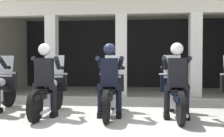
{
  "coord_description": "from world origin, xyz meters",
  "views": [
    {
      "loc": [
        0.61,
        -5.38,
        1.21
      ],
      "look_at": [
        0.0,
        0.5,
        1.03
      ],
      "focal_mm": 40.87,
      "sensor_mm": 36.0,
      "label": 1
    }
  ],
  "objects": [
    {
      "name": "police_officer_center",
      "position": [
        0.0,
        0.01,
        0.94
      ],
      "size": [
        0.63,
        0.61,
        1.58
      ],
      "rotation": [
        0.0,
        0.0,
        0.05
      ],
      "color": "black",
      "rests_on": "ground"
    },
    {
      "name": "motorcycle_center",
      "position": [
        0.0,
        0.29,
        0.5
      ],
      "size": [
        0.62,
        2.04,
        1.35
      ],
      "rotation": [
        0.0,
        0.0,
        0.05
      ],
      "color": "black",
      "rests_on": "ground"
    },
    {
      "name": "motorcycle_left",
      "position": [
        -1.4,
        0.21,
        0.5
      ],
      "size": [
        0.62,
        2.04,
        1.35
      ],
      "rotation": [
        0.0,
        0.0,
        0.16
      ],
      "color": "black",
      "rests_on": "ground"
    },
    {
      "name": "police_officer_right",
      "position": [
        1.4,
        -0.01,
        0.94
      ],
      "size": [
        0.63,
        0.61,
        1.58
      ],
      "rotation": [
        0.0,
        0.0,
        0.05
      ],
      "color": "black",
      "rests_on": "ground"
    },
    {
      "name": "kerb_strip",
      "position": [
        0.07,
        2.18,
        0.06
      ],
      "size": [
        9.69,
        0.24,
        0.12
      ],
      "primitive_type": "cube",
      "color": "#B7B5AD",
      "rests_on": "ground"
    },
    {
      "name": "ground_plane",
      "position": [
        0.0,
        3.0,
        0.0
      ],
      "size": [
        80.0,
        80.0,
        0.0
      ],
      "primitive_type": "plane",
      "color": "#A8A59E"
    },
    {
      "name": "station_building",
      "position": [
        0.07,
        4.88,
        2.06
      ],
      "size": [
        10.19,
        4.4,
        3.27
      ],
      "color": "black",
      "rests_on": "ground"
    },
    {
      "name": "motorcycle_right",
      "position": [
        1.4,
        0.27,
        0.5
      ],
      "size": [
        0.62,
        2.04,
        1.35
      ],
      "rotation": [
        0.0,
        0.0,
        0.05
      ],
      "color": "black",
      "rests_on": "ground"
    },
    {
      "name": "police_officer_left",
      "position": [
        -1.4,
        -0.07,
        0.94
      ],
      "size": [
        0.63,
        0.61,
        1.58
      ],
      "rotation": [
        0.0,
        0.0,
        0.16
      ],
      "color": "black",
      "rests_on": "ground"
    }
  ]
}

